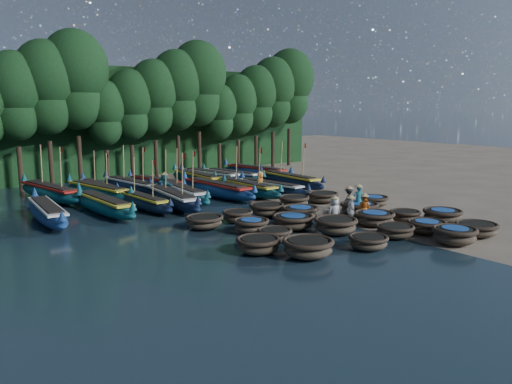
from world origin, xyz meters
TOP-DOWN VIEW (x-y plane):
  - ground at (0.00, 0.00)m, footprint 120.00×120.00m
  - foliage_wall at (0.00, 23.50)m, footprint 40.00×3.00m
  - coracle_3 at (1.11, -8.96)m, footprint 2.33×2.33m
  - coracle_4 at (3.38, -8.81)m, footprint 2.23×2.23m
  - coracle_5 at (-5.85, -6.22)m, footprint 2.58×2.58m
  - coracle_6 at (-2.78, -6.99)m, footprint 2.26×2.26m
  - coracle_7 at (-0.12, -6.47)m, footprint 1.94×1.94m
  - coracle_8 at (1.91, -6.92)m, footprint 2.37×2.37m
  - coracle_9 at (4.70, -6.08)m, footprint 2.58×2.58m
  - coracle_10 at (-7.16, -4.40)m, footprint 2.01×2.01m
  - coracle_11 at (-5.45, -3.50)m, footprint 1.99×1.99m
  - coracle_12 at (-1.94, -4.17)m, footprint 2.73×2.73m
  - coracle_13 at (1.16, -4.14)m, footprint 2.49×2.49m
  - coracle_14 at (3.25, -4.64)m, footprint 1.81×1.81m
  - coracle_15 at (-5.23, -1.34)m, footprint 1.89×1.89m
  - coracle_16 at (-2.98, -2.07)m, footprint 2.38×2.38m
  - coracle_17 at (-1.18, -0.67)m, footprint 2.49×2.49m
  - coracle_18 at (2.44, -1.98)m, footprint 2.43×2.43m
  - coracle_19 at (5.37, -0.64)m, footprint 2.43×2.43m
  - coracle_20 at (-6.64, 0.95)m, footprint 2.05×2.05m
  - coracle_21 at (-4.37, 1.05)m, footprint 2.03×2.03m
  - coracle_22 at (-1.98, 1.40)m, footprint 2.41×2.41m
  - coracle_23 at (0.87, 2.13)m, footprint 2.01×2.01m
  - coracle_24 at (3.64, 2.26)m, footprint 2.41×2.41m
  - long_boat_0 at (-12.84, 7.75)m, footprint 2.17×8.35m
  - long_boat_1 at (-9.52, 7.88)m, footprint 1.71×8.62m
  - long_boat_2 at (-7.05, 7.82)m, footprint 1.59×7.63m
  - long_boat_3 at (-5.24, 7.17)m, footprint 2.46×8.58m
  - long_boat_4 at (-3.58, 8.66)m, footprint 2.41×8.36m
  - long_boat_5 at (-0.96, 8.42)m, footprint 2.00×8.87m
  - long_boat_6 at (1.06, 7.68)m, footprint 1.52×8.40m
  - long_boat_7 at (2.82, 6.94)m, footprint 2.21×7.75m
  - long_boat_8 at (6.20, 8.59)m, footprint 2.00×8.57m
  - long_boat_9 at (-10.85, 14.37)m, footprint 2.91×8.93m
  - long_boat_10 at (-8.02, 12.80)m, footprint 2.91×8.52m
  - long_boat_11 at (-7.27, 14.56)m, footprint 1.35×7.53m
  - long_boat_12 at (-5.15, 13.64)m, footprint 2.36×8.37m
  - long_boat_13 at (-2.87, 14.24)m, footprint 2.52×7.30m
  - long_boat_14 at (0.67, 13.75)m, footprint 1.88×8.76m
  - long_boat_15 at (2.48, 14.64)m, footprint 2.62×8.19m
  - long_boat_16 at (4.22, 13.86)m, footprint 2.59×7.76m
  - long_boat_17 at (7.23, 14.29)m, footprint 2.67×8.69m
  - fisherman_0 at (-0.93, -3.12)m, footprint 0.88×0.63m
  - fisherman_1 at (2.62, -1.72)m, footprint 0.77×0.67m
  - fisherman_2 at (1.53, -3.09)m, footprint 0.74×0.86m
  - fisherman_3 at (2.97, -0.66)m, footprint 0.98×0.57m
  - fisherman_4 at (-0.12, -3.52)m, footprint 0.82×1.06m
  - fisherman_5 at (-4.21, 10.12)m, footprint 1.15×1.75m
  - fisherman_6 at (2.32, 7.49)m, footprint 0.93×0.95m
  - tree_2 at (-11.40, 20.00)m, footprint 4.51×4.51m
  - tree_3 at (-9.10, 20.00)m, footprint 4.92×4.92m
  - tree_4 at (-6.80, 20.00)m, footprint 5.34×5.34m
  - tree_5 at (-4.50, 20.00)m, footprint 3.68×3.68m
  - tree_6 at (-2.20, 20.00)m, footprint 4.09×4.09m
  - tree_7 at (0.10, 20.00)m, footprint 4.51×4.51m
  - tree_8 at (2.40, 20.00)m, footprint 4.92×4.92m
  - tree_9 at (4.70, 20.00)m, footprint 5.34×5.34m
  - tree_10 at (7.00, 20.00)m, footprint 3.68×3.68m
  - tree_11 at (9.30, 20.00)m, footprint 4.09×4.09m
  - tree_12 at (11.60, 20.00)m, footprint 4.51×4.51m
  - tree_13 at (13.90, 20.00)m, footprint 4.92×4.92m
  - tree_14 at (16.20, 20.00)m, footprint 5.34×5.34m

SIDE VIEW (x-z plane):
  - ground at x=0.00m, z-range 0.00..0.00m
  - coracle_6 at x=-2.78m, z-range 0.05..0.69m
  - coracle_7 at x=-0.12m, z-range 0.05..0.70m
  - coracle_14 at x=3.25m, z-range 0.05..0.70m
  - coracle_19 at x=5.37m, z-range 0.05..0.72m
  - coracle_8 at x=1.91m, z-range 0.05..0.72m
  - coracle_21 at x=-4.37m, z-range 0.05..0.73m
  - coracle_11 at x=-5.45m, z-range 0.05..0.74m
  - coracle_4 at x=3.38m, z-range 0.05..0.75m
  - coracle_20 at x=-6.64m, z-range 0.05..0.75m
  - coracle_24 at x=3.64m, z-range 0.05..0.75m
  - coracle_10 at x=-7.16m, z-range 0.05..0.78m
  - coracle_22 at x=-1.98m, z-range 0.05..0.79m
  - coracle_15 at x=-5.23m, z-range 0.06..0.80m
  - coracle_13 at x=1.16m, z-range 0.06..0.81m
  - coracle_9 at x=4.70m, z-range 0.06..0.82m
  - coracle_23 at x=0.87m, z-range 0.06..0.83m
  - coracle_18 at x=2.44m, z-range 0.06..0.84m
  - coracle_16 at x=-2.98m, z-range 0.06..0.85m
  - coracle_17 at x=-1.18m, z-range 0.06..0.85m
  - coracle_5 at x=-5.85m, z-range 0.06..0.89m
  - coracle_3 at x=1.11m, z-range 0.07..0.89m
  - coracle_12 at x=-1.94m, z-range 0.06..0.90m
  - long_boat_13 at x=-2.87m, z-range -0.16..1.15m
  - long_boat_11 at x=-7.27m, z-range -1.09..2.11m
  - long_boat_2 at x=-7.05m, z-range -1.11..2.14m
  - long_boat_7 at x=2.82m, z-range -0.16..1.21m
  - long_boat_16 at x=4.22m, z-range -0.17..1.22m
  - long_boat_15 at x=2.48m, z-range -0.17..1.28m
  - long_boat_0 at x=-12.84m, z-range -0.18..1.30m
  - long_boat_6 at x=1.06m, z-range -1.22..2.35m
  - long_boat_4 at x=-3.58m, z-range -1.22..2.35m
  - long_boat_12 at x=-5.15m, z-range -1.22..2.35m
  - long_boat_1 at x=-9.52m, z-range -0.18..1.34m
  - long_boat_10 at x=-8.02m, z-range -0.18..1.34m
  - long_boat_8 at x=6.20m, z-range -1.24..2.40m
  - long_boat_3 at x=-5.24m, z-range -1.25..2.42m
  - long_boat_14 at x=0.67m, z-range -0.18..1.36m
  - long_boat_17 at x=7.23m, z-range -0.18..1.36m
  - long_boat_5 at x=-0.96m, z-range -0.19..1.38m
  - long_boat_9 at x=-10.85m, z-range -1.31..2.53m
  - fisherman_3 at x=2.97m, z-range -0.05..1.65m
  - fisherman_2 at x=1.53m, z-range -0.04..1.69m
  - fisherman_6 at x=2.32m, z-range -0.04..1.81m
  - fisherman_0 at x=-0.93m, z-range -0.04..1.83m
  - fisherman_4 at x=-0.12m, z-range -0.04..1.84m
  - fisherman_5 at x=-4.21m, z-range -0.07..1.94m
  - fisherman_1 at x=2.62m, z-range -0.01..1.97m
  - foliage_wall at x=0.00m, z-range 0.00..10.00m
  - tree_5 at x=-4.50m, z-range 1.63..10.31m
  - tree_10 at x=7.00m, z-range 1.63..10.31m
  - tree_6 at x=-2.20m, z-range 1.82..11.47m
  - tree_11 at x=9.30m, z-range 1.82..11.47m
  - tree_2 at x=-11.40m, z-range 2.01..12.64m
  - tree_7 at x=0.10m, z-range 2.01..12.64m
  - tree_12 at x=11.60m, z-range 2.01..12.64m
  - tree_3 at x=-9.10m, z-range 2.19..13.80m
  - tree_8 at x=2.40m, z-range 2.19..13.80m
  - tree_13 at x=13.90m, z-range 2.19..13.80m
  - tree_4 at x=-6.80m, z-range 2.38..14.96m
  - tree_9 at x=4.70m, z-range 2.38..14.96m
  - tree_14 at x=16.20m, z-range 2.38..14.96m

